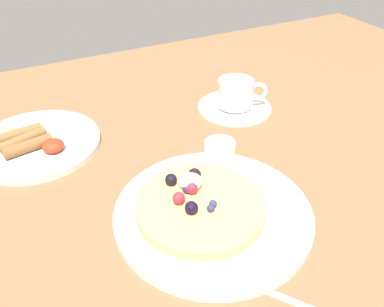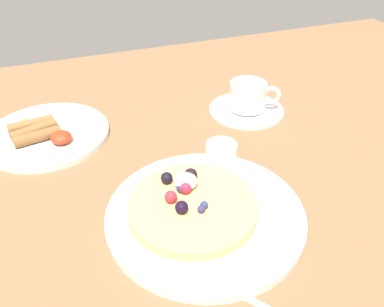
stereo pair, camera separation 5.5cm
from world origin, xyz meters
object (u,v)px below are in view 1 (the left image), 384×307
Objects in this scene: pancake_plate at (213,213)px; syrup_ramekin at (220,151)px; coffee_cup at (236,92)px; breakfast_plate at (37,143)px; coffee_saucer at (234,106)px.

syrup_ramekin is (6.71, 9.88, 2.33)cm from pancake_plate.
coffee_cup reaches higher than pancake_plate.
coffee_cup is (38.37, -4.18, 3.07)cm from breakfast_plate.
coffee_saucer is at bearing -6.13° from breakfast_plate.
syrup_ramekin reaches higher than breakfast_plate.
pancake_plate is at bearing -127.32° from coffee_saucer.
coffee_saucer is (19.20, 25.18, -0.20)cm from pancake_plate.
breakfast_plate is at bearing 122.99° from pancake_plate.
pancake_plate is at bearing -127.63° from coffee_cup.
pancake_plate reaches higher than coffee_saucer.
syrup_ramekin is 0.22× the size of breakfast_plate.
breakfast_plate is 1.48× the size of coffee_saucer.
coffee_cup is at bearing 52.37° from pancake_plate.
pancake_plate is 1.85× the size of coffee_saucer.
coffee_saucer is 1.56× the size of coffee_cup.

